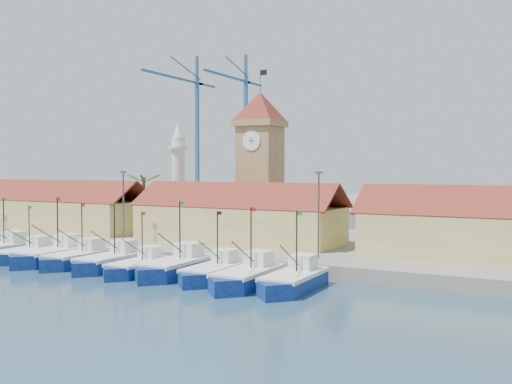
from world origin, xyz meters
The scene contains 20 objects.
ground centered at (0.00, 0.00, 0.00)m, with size 400.00×400.00×0.00m, color #1D3B4D.
quay centered at (0.00, 24.00, 0.75)m, with size 140.00×32.00×1.50m, color gray.
terminal centered at (0.00, 110.00, 1.00)m, with size 240.00×80.00×2.00m, color gray.
boat_1 centered at (-19.37, 3.02, 0.71)m, with size 3.29×9.01×6.82m.
boat_2 centered at (-15.00, 3.15, 0.82)m, with size 3.83×10.50×7.95m.
boat_3 centered at (-11.20, 3.20, 0.76)m, with size 3.53×9.66×7.31m.
boat_4 centered at (-6.41, 3.11, 0.77)m, with size 3.61×9.88×7.48m.
boat_5 centered at (-1.89, 2.26, 0.70)m, with size 3.26×8.92×6.75m.
boat_6 centered at (2.01, 3.27, 0.82)m, with size 3.84×10.52×7.96m.
boat_7 centered at (6.66, 3.07, 0.73)m, with size 3.41×9.35×7.08m.
boat_8 centered at (10.84, 2.11, 0.79)m, with size 3.70×10.13×7.66m.
boat_9 centered at (15.25, 2.58, 0.77)m, with size 3.58×9.80×7.41m.
hall_left centered at (-32.00, 20.00, 3.99)m, with size 31.20×10.13×7.61m.
hall_center centered at (0.00, 20.00, 3.99)m, with size 27.04×10.13×7.61m.
clock_tower centered at (0.00, 26.00, 11.96)m, with size 5.80×5.80×22.70m.
minaret centered at (-15.00, 28.00, 9.73)m, with size 3.00×3.00×16.30m.
palm_tree centered at (-20.00, 26.00, 6.25)m, with size 5.60×5.03×8.39m.
lamp_posts centered at (0.50, 12.00, 6.48)m, with size 80.70×0.25×9.03m.
crane_blue_far centered at (-60.55, 100.07, 25.99)m, with size 1.00×36.26×42.71m.
crane_blue_near centered at (-47.02, 106.54, 25.90)m, with size 1.00×33.21×42.99m.
Camera 1 is at (35.54, -43.19, 10.79)m, focal length 40.00 mm.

